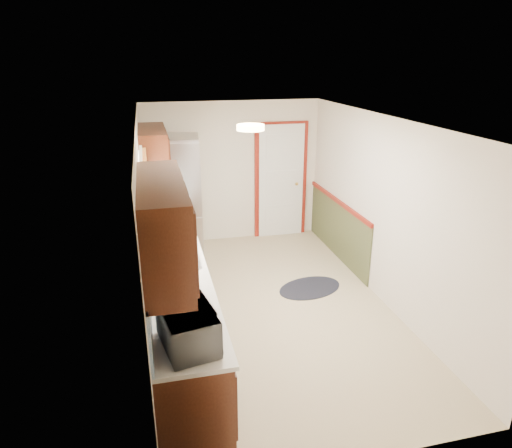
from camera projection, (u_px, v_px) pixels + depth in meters
room_shell at (271, 221)px, 5.54m from camera, size 3.20×5.20×2.52m
kitchen_run at (172, 270)px, 5.14m from camera, size 0.63×4.00×2.20m
back_wall_trim at (293, 191)px, 7.88m from camera, size 1.12×2.30×2.08m
ceiling_fixture at (251, 127)px, 4.89m from camera, size 0.30×0.30×0.06m
microwave at (188, 324)px, 3.52m from camera, size 0.42×0.62×0.39m
refrigerator at (176, 197)px, 7.27m from camera, size 0.88×0.84×1.93m
rug at (310, 288)px, 6.43m from camera, size 1.07×0.84×0.01m
cooktop at (169, 223)px, 6.18m from camera, size 0.51×0.61×0.02m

